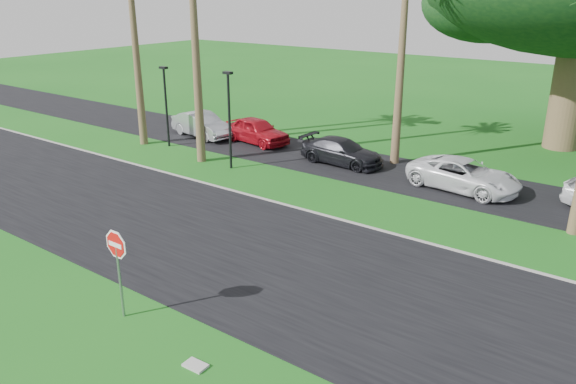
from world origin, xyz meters
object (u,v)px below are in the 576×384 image
at_px(car_dark, 342,152).
at_px(car_minivan, 464,175).
at_px(car_silver, 202,125).
at_px(stop_sign_near, 117,256).
at_px(car_red, 257,131).

relative_size(car_dark, car_minivan, 0.90).
xyz_separation_m(car_silver, car_dark, (9.38, 0.21, -0.08)).
bearing_deg(car_dark, stop_sign_near, -168.91).
height_order(stop_sign_near, car_silver, stop_sign_near).
xyz_separation_m(car_dark, car_minivan, (6.23, -0.17, 0.04)).
distance_m(car_silver, car_minivan, 15.61).
distance_m(stop_sign_near, car_silver, 19.24).
height_order(car_red, car_minivan, car_red).
bearing_deg(car_red, car_minivan, -84.98).
distance_m(car_red, car_minivan, 12.17).
xyz_separation_m(stop_sign_near, car_red, (-8.46, 15.85, -1.06)).
relative_size(stop_sign_near, car_red, 0.63).
bearing_deg(car_silver, car_dark, -79.54).
bearing_deg(car_red, car_dark, -87.08).
xyz_separation_m(car_red, car_dark, (5.92, -0.59, -0.09)).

